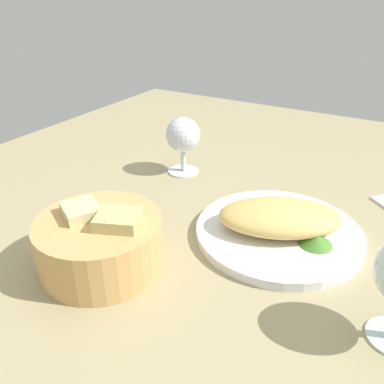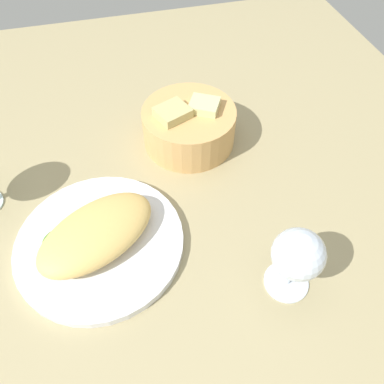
% 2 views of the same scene
% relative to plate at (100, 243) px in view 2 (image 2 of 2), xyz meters
% --- Properties ---
extents(ground_plane, '(1.40, 1.40, 0.02)m').
position_rel_plate_xyz_m(ground_plane, '(0.01, 0.01, -0.02)').
color(ground_plane, tan).
extents(plate, '(0.25, 0.25, 0.01)m').
position_rel_plate_xyz_m(plate, '(0.00, 0.00, 0.00)').
color(plate, white).
rests_on(plate, ground_plane).
extents(omelette, '(0.21, 0.18, 0.04)m').
position_rel_plate_xyz_m(omelette, '(0.00, 0.00, 0.03)').
color(omelette, '#DEB563').
rests_on(omelette, plate).
extents(lettuce_garnish, '(0.05, 0.05, 0.02)m').
position_rel_plate_xyz_m(lettuce_garnish, '(-0.06, 0.01, 0.02)').
color(lettuce_garnish, '#457E2A').
rests_on(lettuce_garnish, plate).
extents(bread_basket, '(0.17, 0.17, 0.09)m').
position_rel_plate_xyz_m(bread_basket, '(0.19, 0.19, 0.03)').
color(bread_basket, tan).
rests_on(bread_basket, ground_plane).
extents(wine_glass_near, '(0.07, 0.07, 0.12)m').
position_rel_plate_xyz_m(wine_glass_near, '(0.25, -0.13, 0.07)').
color(wine_glass_near, silver).
rests_on(wine_glass_near, ground_plane).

